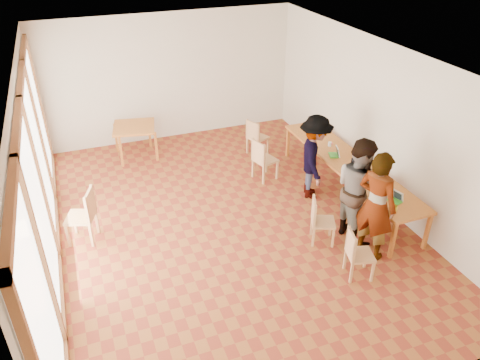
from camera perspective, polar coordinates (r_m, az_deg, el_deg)
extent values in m
plane|color=brown|center=(8.63, -1.55, -5.03)|extent=(8.00, 8.00, 0.00)
cube|color=beige|center=(11.45, -8.47, 12.26)|extent=(6.00, 0.10, 3.00)
cube|color=beige|center=(4.95, 14.41, -15.90)|extent=(6.00, 0.10, 3.00)
cube|color=beige|center=(9.19, 16.39, 6.72)|extent=(0.10, 8.00, 3.00)
cube|color=white|center=(7.55, -23.40, 0.05)|extent=(0.10, 8.00, 3.00)
cube|color=white|center=(7.31, -1.88, 14.65)|extent=(6.00, 8.00, 0.04)
cube|color=orange|center=(9.26, 13.11, 2.02)|extent=(0.80, 4.00, 0.05)
cube|color=orange|center=(7.98, 18.14, -7.02)|extent=(0.06, 0.06, 0.70)
cube|color=orange|center=(10.75, 5.86, 4.59)|extent=(0.06, 0.06, 0.70)
cube|color=orange|center=(8.38, 21.85, -5.85)|extent=(0.06, 0.06, 0.70)
cube|color=orange|center=(11.05, 9.04, 5.10)|extent=(0.06, 0.06, 0.70)
cube|color=orange|center=(10.81, -12.81, 6.31)|extent=(0.90, 0.90, 0.05)
cube|color=orange|center=(10.58, -14.30, 3.31)|extent=(0.05, 0.05, 0.70)
cube|color=orange|center=(11.28, -14.87, 4.98)|extent=(0.05, 0.05, 0.70)
cube|color=orange|center=(10.67, -10.17, 4.03)|extent=(0.05, 0.05, 0.70)
cube|color=orange|center=(11.36, -10.98, 5.65)|extent=(0.05, 0.05, 0.70)
cube|color=tan|center=(7.47, 14.46, -8.84)|extent=(0.48, 0.48, 0.04)
cube|color=tan|center=(7.28, 13.37, -7.62)|extent=(0.14, 0.38, 0.41)
cube|color=tan|center=(8.05, 10.11, -5.07)|extent=(0.51, 0.51, 0.04)
cube|color=tan|center=(7.90, 8.99, -3.75)|extent=(0.19, 0.37, 0.40)
cube|color=tan|center=(9.77, 3.10, 2.46)|extent=(0.52, 0.52, 0.04)
cube|color=tan|center=(9.55, 2.25, 3.42)|extent=(0.15, 0.42, 0.44)
cube|color=tan|center=(10.81, 2.19, 5.21)|extent=(0.52, 0.52, 0.04)
cube|color=tan|center=(10.60, 1.56, 6.02)|extent=(0.20, 0.37, 0.41)
cube|color=tan|center=(8.36, -18.89, -4.32)|extent=(0.58, 0.58, 0.04)
cube|color=tan|center=(8.16, -17.81, -2.84)|extent=(0.19, 0.44, 0.48)
imported|color=gray|center=(7.66, 16.24, -3.00)|extent=(0.67, 0.80, 1.88)
imported|color=gray|center=(8.05, 14.25, -1.09)|extent=(0.75, 0.93, 1.85)
imported|color=gray|center=(9.08, 9.03, 2.75)|extent=(1.00, 1.25, 1.69)
cube|color=green|center=(8.21, 18.32, -2.44)|extent=(0.20, 0.25, 0.02)
cube|color=white|center=(8.23, 18.73, -1.80)|extent=(0.11, 0.21, 0.18)
cube|color=green|center=(8.68, 16.61, -0.23)|extent=(0.24, 0.29, 0.03)
cube|color=white|center=(8.67, 17.24, 0.32)|extent=(0.13, 0.24, 0.21)
cube|color=green|center=(9.41, 11.30, 2.99)|extent=(0.23, 0.27, 0.02)
cube|color=white|center=(9.39, 11.84, 3.45)|extent=(0.13, 0.22, 0.19)
imported|color=gold|center=(7.91, 18.17, -3.36)|extent=(0.14, 0.14, 0.11)
cylinder|color=#1C6C29|center=(8.42, 14.90, 0.06)|extent=(0.07, 0.07, 0.28)
cylinder|color=silver|center=(9.78, 10.89, 4.33)|extent=(0.07, 0.07, 0.09)
cylinder|color=white|center=(8.48, 16.40, -0.84)|extent=(0.08, 0.08, 0.06)
cube|color=#F63A62|center=(9.91, 10.99, 4.46)|extent=(0.05, 0.10, 0.01)
cube|color=black|center=(9.18, 14.25, 2.11)|extent=(0.16, 0.26, 0.09)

